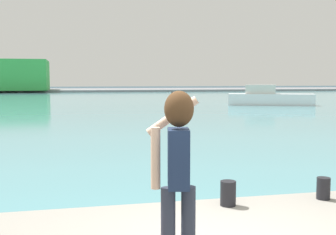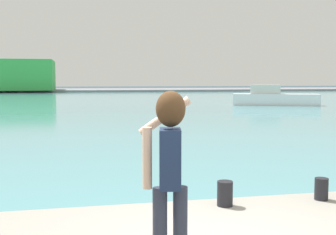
% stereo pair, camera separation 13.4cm
% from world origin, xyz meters
% --- Properties ---
extents(ground_plane, '(220.00, 220.00, 0.00)m').
position_xyz_m(ground_plane, '(0.00, 50.00, 0.00)').
color(ground_plane, '#334751').
extents(harbor_water, '(140.00, 100.00, 0.02)m').
position_xyz_m(harbor_water, '(0.00, 52.00, 0.01)').
color(harbor_water, '#599EA8').
rests_on(harbor_water, ground_plane).
extents(far_shore_dock, '(140.00, 20.00, 0.42)m').
position_xyz_m(far_shore_dock, '(0.00, 92.00, 0.21)').
color(far_shore_dock, gray).
rests_on(far_shore_dock, ground_plane).
extents(person_photographer, '(0.53, 0.57, 1.74)m').
position_xyz_m(person_photographer, '(-0.57, -0.29, 1.66)').
color(person_photographer, '#2D3342').
rests_on(person_photographer, quay_promenade).
extents(harbor_bollard, '(0.23, 0.23, 0.37)m').
position_xyz_m(harbor_bollard, '(0.68, 1.61, 0.77)').
color(harbor_bollard, black).
rests_on(harbor_bollard, quay_promenade).
extents(harbor_bollard_2, '(0.21, 0.21, 0.34)m').
position_xyz_m(harbor_bollard_2, '(2.24, 1.61, 0.76)').
color(harbor_bollard_2, black).
rests_on(harbor_bollard_2, quay_promenade).
extents(boat_moored, '(8.09, 4.92, 1.96)m').
position_xyz_m(boat_moored, '(17.01, 33.55, 0.73)').
color(boat_moored, white).
rests_on(boat_moored, harbor_water).
extents(warehouse_left, '(11.93, 13.40, 5.96)m').
position_xyz_m(warehouse_left, '(-11.92, 86.52, 3.41)').
color(warehouse_left, green).
rests_on(warehouse_left, far_shore_dock).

